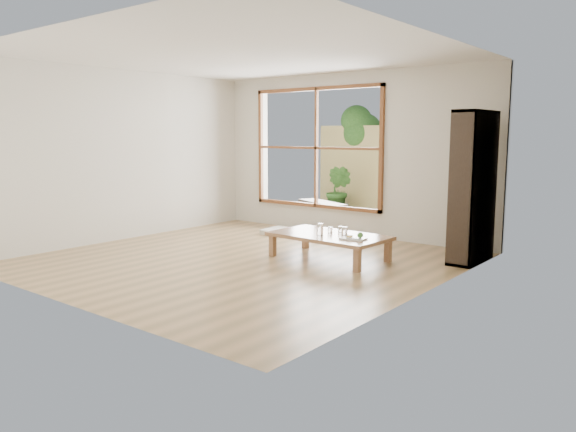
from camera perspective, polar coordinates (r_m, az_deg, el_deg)
name	(u,v)px	position (r m, az deg, el deg)	size (l,w,h in m)	color
ground	(246,260)	(7.37, -4.31, -4.46)	(5.00, 5.00, 0.00)	tan
low_table	(329,237)	(7.37, 4.19, -2.16)	(1.55, 0.92, 0.33)	#966949
floor_cushion	(282,231)	(9.25, -0.63, -1.58)	(0.53, 0.53, 0.08)	silver
bookshelf	(473,187)	(7.50, 18.29, 2.80)	(0.31, 0.87, 1.92)	#2D2219
glass_tall	(320,230)	(7.24, 3.26, -1.38)	(0.09, 0.09, 0.16)	silver
glass_mid	(345,231)	(7.30, 5.77, -1.52)	(0.08, 0.08, 0.11)	silver
glass_short	(341,230)	(7.48, 5.37, -1.38)	(0.06, 0.06, 0.08)	silver
glass_small	(330,230)	(7.45, 4.30, -1.42)	(0.06, 0.06, 0.08)	silver
food_tray	(355,238)	(7.02, 6.78, -2.20)	(0.32, 0.25, 0.09)	white
deck	(352,222)	(10.53, 6.48, -0.63)	(2.80, 2.00, 0.05)	#3E342D
garden_bench	(322,205)	(10.29, 3.48, 1.12)	(1.23, 0.81, 0.38)	#2D2219
bamboo_fence	(379,171)	(11.29, 9.25, 4.51)	(2.80, 0.06, 1.80)	#D4C36C
shrub_right	(408,197)	(10.57, 12.05, 1.92)	(0.83, 0.72, 0.92)	#366625
shrub_left	(339,190)	(11.28, 5.17, 2.62)	(0.54, 0.43, 0.98)	#366625
garden_tree	(358,134)	(11.87, 7.16, 8.24)	(1.04, 0.85, 2.22)	#4C3D2D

